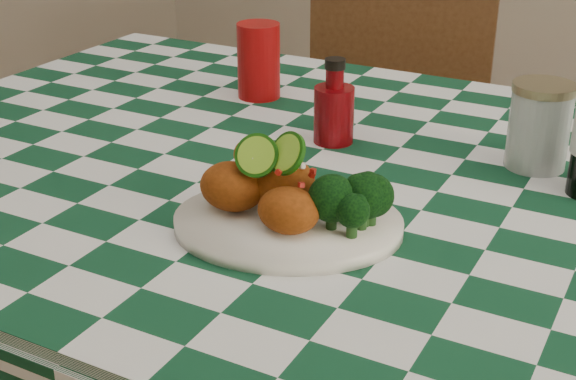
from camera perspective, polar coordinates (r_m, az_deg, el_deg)
The scene contains 7 objects.
plate at distance 0.99m, azimuth 0.00°, elevation -2.41°, with size 0.28×0.22×0.02m, color white, non-canonical shape.
fried_chicken_pile at distance 0.97m, azimuth -0.73°, elevation 0.91°, with size 0.16×0.12×0.10m, color #8E3A0D, non-canonical shape.
broccoli_side at distance 0.95m, azimuth 4.74°, elevation -0.96°, with size 0.09×0.09×0.07m, color black, non-canonical shape.
red_tumbler at distance 1.46m, azimuth -2.10°, elevation 9.17°, with size 0.08×0.08×0.13m, color #9A0809.
ketchup_bottle at distance 1.25m, azimuth 3.30°, elevation 6.33°, with size 0.06×0.06×0.13m, color #680509, non-canonical shape.
mason_jar at distance 1.21m, azimuth 17.44°, elevation 4.38°, with size 0.09×0.09×0.13m, color #B2BCBA, non-canonical shape.
wooden_chair_left at distance 1.96m, azimuth 6.50°, elevation 2.66°, with size 0.47×0.49×1.02m, color #472814, non-canonical shape.
Camera 1 is at (0.39, -0.97, 1.25)m, focal length 50.00 mm.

